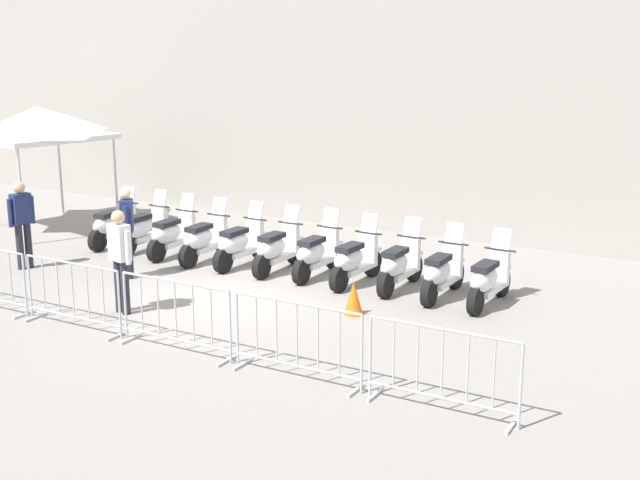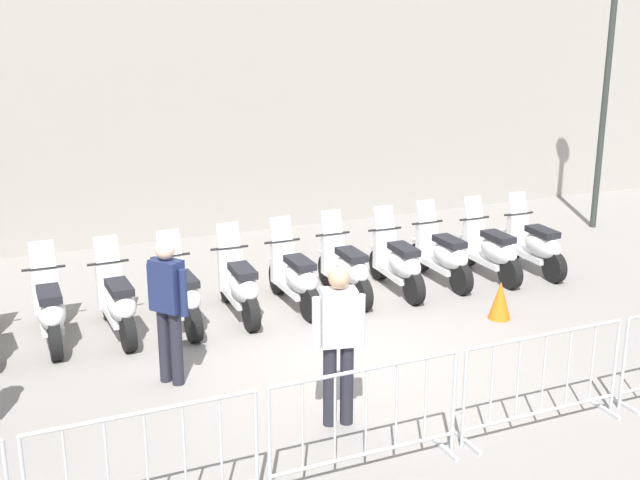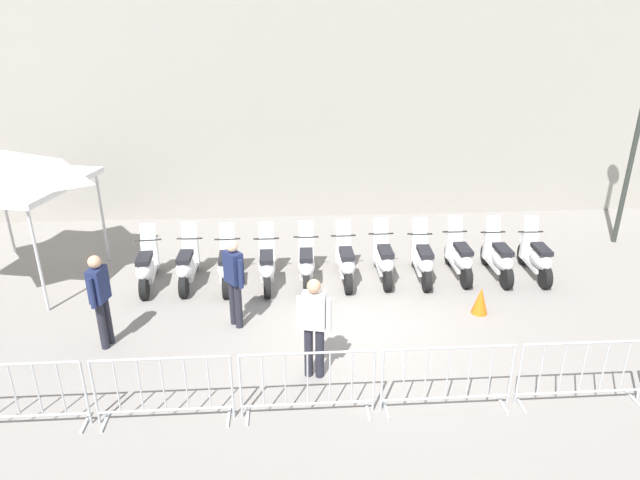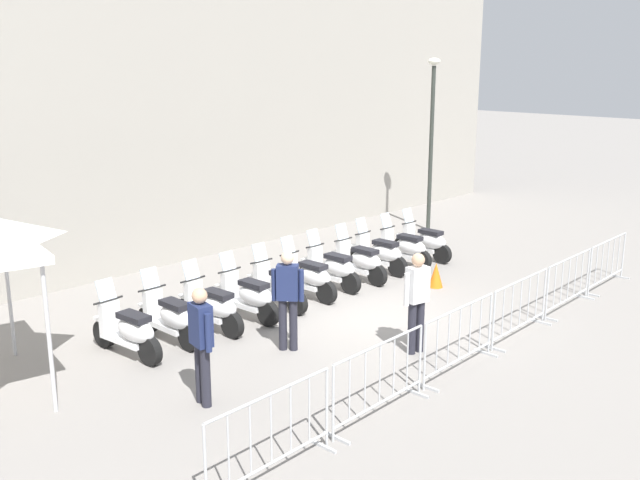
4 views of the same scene
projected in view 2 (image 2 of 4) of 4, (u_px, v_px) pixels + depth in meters
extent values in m
plane|color=gray|center=(346.00, 352.00, 10.20)|extent=(120.00, 120.00, 0.00)
cylinder|color=black|center=(47.00, 309.00, 11.01)|extent=(0.23, 0.50, 0.48)
cylinder|color=black|center=(55.00, 342.00, 9.92)|extent=(0.23, 0.50, 0.48)
cube|color=white|center=(51.00, 321.00, 10.45)|extent=(0.44, 0.91, 0.10)
ellipsoid|color=white|center=(51.00, 311.00, 10.14)|extent=(0.51, 0.89, 0.40)
cube|color=black|center=(49.00, 294.00, 10.11)|extent=(0.39, 0.64, 0.10)
cube|color=white|center=(46.00, 292.00, 10.76)|extent=(0.36, 0.20, 0.60)
cylinder|color=black|center=(44.00, 268.00, 10.67)|extent=(0.56, 0.14, 0.04)
cube|color=silver|center=(42.00, 254.00, 10.67)|extent=(0.34, 0.20, 0.35)
cube|color=white|center=(45.00, 290.00, 10.94)|extent=(0.26, 0.35, 0.06)
cylinder|color=black|center=(109.00, 302.00, 11.25)|extent=(0.25, 0.50, 0.48)
cylinder|color=black|center=(128.00, 333.00, 10.18)|extent=(0.25, 0.50, 0.48)
cube|color=white|center=(118.00, 314.00, 10.70)|extent=(0.48, 0.91, 0.10)
ellipsoid|color=white|center=(121.00, 304.00, 10.39)|extent=(0.55, 0.90, 0.40)
cube|color=black|center=(119.00, 287.00, 10.36)|extent=(0.41, 0.65, 0.10)
cube|color=white|center=(110.00, 285.00, 11.00)|extent=(0.36, 0.22, 0.60)
cylinder|color=black|center=(108.00, 263.00, 10.91)|extent=(0.55, 0.17, 0.04)
cube|color=silver|center=(106.00, 249.00, 10.91)|extent=(0.34, 0.21, 0.35)
cube|color=white|center=(107.00, 284.00, 11.18)|extent=(0.27, 0.36, 0.06)
cylinder|color=black|center=(169.00, 295.00, 11.56)|extent=(0.24, 0.50, 0.48)
cylinder|color=black|center=(193.00, 324.00, 10.47)|extent=(0.24, 0.50, 0.48)
cube|color=white|center=(181.00, 306.00, 11.00)|extent=(0.47, 0.91, 0.10)
ellipsoid|color=white|center=(185.00, 296.00, 10.69)|extent=(0.54, 0.90, 0.40)
cube|color=black|center=(184.00, 279.00, 10.66)|extent=(0.41, 0.65, 0.10)
cube|color=white|center=(171.00, 278.00, 11.31)|extent=(0.36, 0.21, 0.60)
cylinder|color=black|center=(170.00, 256.00, 11.22)|extent=(0.55, 0.16, 0.04)
cube|color=silver|center=(169.00, 243.00, 11.21)|extent=(0.34, 0.21, 0.35)
cube|color=white|center=(168.00, 277.00, 11.48)|extent=(0.27, 0.36, 0.06)
cylinder|color=black|center=(227.00, 286.00, 11.94)|extent=(0.22, 0.50, 0.48)
cylinder|color=black|center=(251.00, 314.00, 10.82)|extent=(0.22, 0.50, 0.48)
cube|color=white|center=(239.00, 296.00, 11.37)|extent=(0.42, 0.90, 0.10)
ellipsoid|color=white|center=(244.00, 286.00, 11.05)|extent=(0.49, 0.89, 0.40)
cube|color=black|center=(243.00, 271.00, 11.02)|extent=(0.37, 0.64, 0.10)
cube|color=white|center=(230.00, 269.00, 11.68)|extent=(0.36, 0.19, 0.60)
cylinder|color=black|center=(229.00, 248.00, 11.59)|extent=(0.56, 0.13, 0.04)
cube|color=silver|center=(228.00, 235.00, 11.59)|extent=(0.34, 0.19, 0.35)
cube|color=white|center=(227.00, 268.00, 11.86)|extent=(0.25, 0.35, 0.06)
cylinder|color=black|center=(278.00, 278.00, 12.27)|extent=(0.24, 0.50, 0.48)
cylinder|color=black|center=(310.00, 304.00, 11.18)|extent=(0.24, 0.50, 0.48)
cube|color=white|center=(293.00, 288.00, 11.72)|extent=(0.46, 0.91, 0.10)
ellipsoid|color=white|center=(301.00, 278.00, 11.40)|extent=(0.53, 0.90, 0.40)
cube|color=black|center=(300.00, 263.00, 11.37)|extent=(0.40, 0.65, 0.10)
cube|color=white|center=(282.00, 262.00, 12.02)|extent=(0.36, 0.21, 0.60)
cylinder|color=black|center=(282.00, 241.00, 11.93)|extent=(0.55, 0.15, 0.04)
cube|color=silver|center=(281.00, 229.00, 11.93)|extent=(0.34, 0.20, 0.35)
cube|color=white|center=(278.00, 261.00, 12.20)|extent=(0.26, 0.36, 0.06)
cylinder|color=black|center=(328.00, 270.00, 12.66)|extent=(0.23, 0.50, 0.48)
cylinder|color=black|center=(362.00, 295.00, 11.56)|extent=(0.23, 0.50, 0.48)
cube|color=white|center=(344.00, 279.00, 12.10)|extent=(0.44, 0.91, 0.10)
ellipsoid|color=white|center=(352.00, 269.00, 11.78)|extent=(0.52, 0.89, 0.40)
cube|color=black|center=(351.00, 255.00, 11.75)|extent=(0.39, 0.64, 0.10)
cube|color=white|center=(333.00, 254.00, 12.41)|extent=(0.36, 0.20, 0.60)
cylinder|color=black|center=(333.00, 234.00, 12.32)|extent=(0.56, 0.14, 0.04)
cube|color=silver|center=(331.00, 222.00, 12.31)|extent=(0.34, 0.20, 0.35)
cube|color=white|center=(328.00, 254.00, 12.58)|extent=(0.26, 0.35, 0.06)
cylinder|color=black|center=(379.00, 264.00, 12.93)|extent=(0.21, 0.50, 0.48)
cylinder|color=black|center=(414.00, 288.00, 11.81)|extent=(0.21, 0.50, 0.48)
cube|color=white|center=(396.00, 273.00, 12.36)|extent=(0.41, 0.90, 0.10)
ellipsoid|color=white|center=(404.00, 264.00, 12.04)|extent=(0.48, 0.89, 0.40)
cube|color=black|center=(404.00, 249.00, 12.01)|extent=(0.37, 0.64, 0.10)
cube|color=white|center=(384.00, 249.00, 12.68)|extent=(0.36, 0.19, 0.60)
cylinder|color=black|center=(385.00, 229.00, 12.58)|extent=(0.56, 0.12, 0.04)
cube|color=silver|center=(384.00, 217.00, 12.58)|extent=(0.34, 0.19, 0.35)
cube|color=white|center=(379.00, 248.00, 12.85)|extent=(0.25, 0.35, 0.06)
cylinder|color=black|center=(420.00, 257.00, 13.32)|extent=(0.23, 0.50, 0.48)
cylinder|color=black|center=(461.00, 279.00, 12.23)|extent=(0.23, 0.50, 0.48)
cube|color=white|center=(440.00, 265.00, 12.77)|extent=(0.45, 0.91, 0.10)
ellipsoid|color=white|center=(450.00, 255.00, 12.45)|extent=(0.52, 0.90, 0.40)
cube|color=black|center=(450.00, 241.00, 12.42)|extent=(0.40, 0.64, 0.10)
cube|color=white|center=(427.00, 242.00, 13.08)|extent=(0.36, 0.21, 0.60)
cylinder|color=black|center=(427.00, 222.00, 12.98)|extent=(0.56, 0.15, 0.04)
cube|color=silver|center=(426.00, 211.00, 12.98)|extent=(0.34, 0.20, 0.35)
cube|color=white|center=(421.00, 241.00, 13.25)|extent=(0.26, 0.35, 0.06)
cylinder|color=black|center=(466.00, 252.00, 13.58)|extent=(0.23, 0.50, 0.48)
cylinder|color=black|center=(510.00, 274.00, 12.48)|extent=(0.23, 0.50, 0.48)
cube|color=white|center=(487.00, 260.00, 13.02)|extent=(0.45, 0.91, 0.10)
ellipsoid|color=white|center=(499.00, 251.00, 12.70)|extent=(0.52, 0.89, 0.40)
cube|color=black|center=(498.00, 237.00, 12.67)|extent=(0.39, 0.64, 0.10)
cube|color=white|center=(473.00, 238.00, 13.33)|extent=(0.36, 0.20, 0.60)
cylinder|color=black|center=(474.00, 218.00, 13.24)|extent=(0.56, 0.15, 0.04)
cube|color=silver|center=(473.00, 207.00, 13.23)|extent=(0.34, 0.20, 0.35)
cube|color=white|center=(467.00, 237.00, 13.50)|extent=(0.26, 0.35, 0.06)
cylinder|color=black|center=(510.00, 247.00, 13.88)|extent=(0.22, 0.50, 0.48)
cylinder|color=black|center=(554.00, 268.00, 12.77)|extent=(0.22, 0.50, 0.48)
cube|color=white|center=(531.00, 255.00, 13.31)|extent=(0.42, 0.90, 0.10)
ellipsoid|color=white|center=(543.00, 245.00, 13.00)|extent=(0.49, 0.89, 0.40)
cube|color=black|center=(543.00, 232.00, 12.97)|extent=(0.37, 0.64, 0.10)
cube|color=white|center=(517.00, 233.00, 13.63)|extent=(0.36, 0.19, 0.60)
cylinder|color=black|center=(519.00, 214.00, 13.54)|extent=(0.56, 0.13, 0.04)
cube|color=silver|center=(518.00, 203.00, 13.53)|extent=(0.34, 0.19, 0.35)
cube|color=white|center=(511.00, 232.00, 13.81)|extent=(0.25, 0.35, 0.06)
cylinder|color=#B2B5B7|center=(256.00, 445.00, 7.00)|extent=(0.04, 0.04, 1.05)
cylinder|color=#B2B5B7|center=(143.00, 412.00, 6.49)|extent=(1.88, 0.43, 0.04)
cylinder|color=#B2B5B7|center=(67.00, 477.00, 6.36)|extent=(0.02, 0.02, 0.87)
cylinder|color=#B2B5B7|center=(107.00, 468.00, 6.49)|extent=(0.02, 0.02, 0.87)
cylinder|color=#B2B5B7|center=(147.00, 460.00, 6.61)|extent=(0.02, 0.02, 0.87)
cylinder|color=#B2B5B7|center=(184.00, 452.00, 6.73)|extent=(0.02, 0.02, 0.87)
cylinder|color=#B2B5B7|center=(221.00, 444.00, 6.85)|extent=(0.02, 0.02, 0.87)
cube|color=#B2B5B7|center=(445.00, 449.00, 7.89)|extent=(0.13, 0.44, 0.04)
cylinder|color=#B2B5B7|center=(269.00, 442.00, 7.05)|extent=(0.04, 0.04, 1.05)
cylinder|color=#B2B5B7|center=(454.00, 402.00, 7.78)|extent=(0.04, 0.04, 1.05)
cylinder|color=#B2B5B7|center=(367.00, 369.00, 7.27)|extent=(1.88, 0.43, 0.04)
cylinder|color=#B2B5B7|center=(365.00, 454.00, 7.51)|extent=(1.88, 0.43, 0.04)
cylinder|color=#B2B5B7|center=(302.00, 426.00, 7.15)|extent=(0.02, 0.02, 0.87)
cylinder|color=#B2B5B7|center=(335.00, 419.00, 7.27)|extent=(0.02, 0.02, 0.87)
cylinder|color=#B2B5B7|center=(366.00, 412.00, 7.39)|extent=(0.02, 0.02, 0.87)
cylinder|color=#B2B5B7|center=(396.00, 406.00, 7.51)|extent=(0.02, 0.02, 0.87)
cylinder|color=#B2B5B7|center=(426.00, 399.00, 7.64)|extent=(0.02, 0.02, 0.87)
cube|color=#B2B5B7|center=(468.00, 444.00, 8.00)|extent=(0.13, 0.44, 0.04)
cube|color=#B2B5B7|center=(605.00, 410.00, 8.68)|extent=(0.13, 0.44, 0.04)
cylinder|color=#B2B5B7|center=(464.00, 399.00, 7.83)|extent=(0.04, 0.04, 1.05)
cylinder|color=#B2B5B7|center=(615.00, 366.00, 8.57)|extent=(0.04, 0.04, 1.05)
cylinder|color=#B2B5B7|center=(547.00, 334.00, 8.05)|extent=(1.88, 0.43, 0.04)
cylinder|color=#B2B5B7|center=(540.00, 412.00, 8.29)|extent=(1.88, 0.43, 0.04)
cylinder|color=#B2B5B7|center=(492.00, 385.00, 7.93)|extent=(0.02, 0.02, 0.87)
cylinder|color=#B2B5B7|center=(518.00, 379.00, 8.05)|extent=(0.02, 0.02, 0.87)
cylinder|color=#B2B5B7|center=(544.00, 374.00, 8.17)|extent=(0.02, 0.02, 0.87)
cylinder|color=#B2B5B7|center=(568.00, 369.00, 8.30)|extent=(0.02, 0.02, 0.87)
cylinder|color=#B2B5B7|center=(593.00, 363.00, 8.42)|extent=(0.02, 0.02, 0.87)
cube|color=#B2B5B7|center=(624.00, 405.00, 8.78)|extent=(0.13, 0.44, 0.04)
cylinder|color=#B2B5B7|center=(624.00, 364.00, 8.61)|extent=(0.04, 0.04, 1.05)
cylinder|color=#2D332D|center=(604.00, 107.00, 15.45)|extent=(0.12, 0.12, 4.80)
cylinder|color=#23232D|center=(177.00, 348.00, 9.20)|extent=(0.14, 0.14, 0.90)
cylinder|color=#23232D|center=(164.00, 345.00, 9.29)|extent=(0.14, 0.14, 0.90)
cube|color=navy|center=(167.00, 285.00, 9.04)|extent=(0.42, 0.40, 0.60)
sphere|color=beige|center=(165.00, 250.00, 8.92)|extent=(0.22, 0.22, 0.22)
cylinder|color=navy|center=(183.00, 293.00, 8.95)|extent=(0.09, 0.09, 0.55)
cylinder|color=navy|center=(152.00, 286.00, 9.16)|extent=(0.09, 0.09, 0.55)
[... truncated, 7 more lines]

